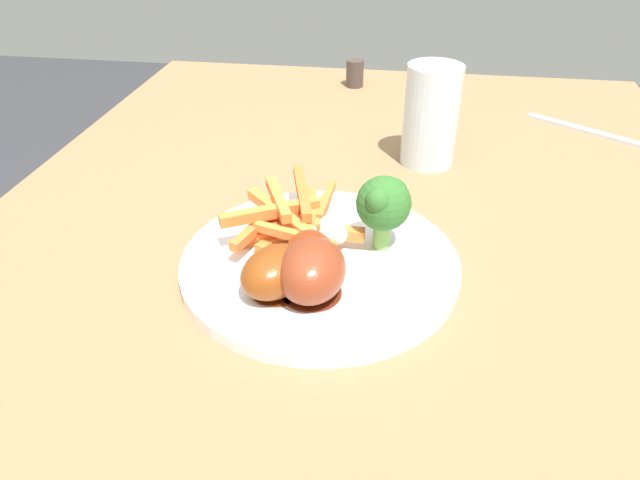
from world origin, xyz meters
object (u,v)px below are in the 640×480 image
object	(u,v)px
broccoli_floret_front	(384,203)
fork	(592,132)
dining_table	(360,333)
chicken_drumstick_near	(281,269)
chicken_drumstick_far	(312,268)
chicken_drumstick_extra	(310,261)
water_glass	(431,116)
pepper_shaker	(355,73)
dinner_plate	(320,263)
carrot_fries_pile	(293,218)

from	to	relation	value
broccoli_floret_front	fork	size ratio (longest dim) A/B	0.39
dining_table	chicken_drumstick_near	world-z (taller)	chicken_drumstick_near
chicken_drumstick_far	chicken_drumstick_extra	world-z (taller)	chicken_drumstick_far
chicken_drumstick_far	fork	distance (m)	0.54
chicken_drumstick_extra	dining_table	bearing A→B (deg)	144.64
water_glass	pepper_shaker	world-z (taller)	water_glass
chicken_drumstick_near	chicken_drumstick_extra	size ratio (longest dim) A/B	0.84
dining_table	broccoli_floret_front	distance (m)	0.16
dinner_plate	water_glass	distance (m)	0.28
chicken_drumstick_near	water_glass	distance (m)	0.33
dining_table	chicken_drumstick_extra	xyz separation A→B (m)	(0.06, -0.04, 0.13)
chicken_drumstick_extra	pepper_shaker	xyz separation A→B (m)	(-0.57, -0.02, -0.01)
dinner_plate	fork	xyz separation A→B (m)	(-0.38, 0.34, -0.00)
dinner_plate	pepper_shaker	world-z (taller)	pepper_shaker
carrot_fries_pile	chicken_drumstick_extra	bearing A→B (deg)	21.61
dinner_plate	chicken_drumstick_far	xyz separation A→B (m)	(0.05, 0.00, 0.03)
water_glass	dining_table	bearing A→B (deg)	-15.04
dinner_plate	carrot_fries_pile	xyz separation A→B (m)	(-0.03, -0.03, 0.03)
dining_table	chicken_drumstick_far	xyz separation A→B (m)	(0.07, -0.04, 0.14)
fork	chicken_drumstick_near	bearing A→B (deg)	-95.88
dining_table	pepper_shaker	xyz separation A→B (m)	(-0.51, -0.06, 0.12)
broccoli_floret_front	chicken_drumstick_near	size ratio (longest dim) A/B	0.61
dining_table	water_glass	xyz separation A→B (m)	(-0.23, 0.06, 0.16)
pepper_shaker	dining_table	bearing A→B (deg)	6.70
dining_table	pepper_shaker	distance (m)	0.53
chicken_drumstick_extra	carrot_fries_pile	bearing A→B (deg)	-158.39
dining_table	dinner_plate	distance (m)	0.11
dinner_plate	chicken_drumstick_far	world-z (taller)	chicken_drumstick_far
broccoli_floret_front	dining_table	bearing A→B (deg)	-67.56
dining_table	chicken_drumstick_far	size ratio (longest dim) A/B	10.05
chicken_drumstick_near	pepper_shaker	xyz separation A→B (m)	(-0.58, 0.01, -0.01)
chicken_drumstick_extra	fork	world-z (taller)	chicken_drumstick_extra
carrot_fries_pile	water_glass	distance (m)	0.26
fork	water_glass	bearing A→B (deg)	-117.07
carrot_fries_pile	water_glass	size ratio (longest dim) A/B	1.10
fork	water_glass	world-z (taller)	water_glass
dining_table	chicken_drumstick_extra	world-z (taller)	chicken_drumstick_extra
dinner_plate	carrot_fries_pile	distance (m)	0.05
chicken_drumstick_extra	dinner_plate	bearing A→B (deg)	175.46
chicken_drumstick_near	broccoli_floret_front	bearing A→B (deg)	133.65
broccoli_floret_front	carrot_fries_pile	size ratio (longest dim) A/B	0.54
water_glass	pepper_shaker	size ratio (longest dim) A/B	2.78
fork	carrot_fries_pile	bearing A→B (deg)	-102.52
broccoli_floret_front	fork	distance (m)	0.45
dinner_plate	water_glass	bearing A→B (deg)	157.93
chicken_drumstick_extra	fork	xyz separation A→B (m)	(-0.42, 0.34, -0.03)
fork	pepper_shaker	xyz separation A→B (m)	(-0.16, -0.36, 0.02)
chicken_drumstick_far	water_glass	world-z (taller)	water_glass
broccoli_floret_front	chicken_drumstick_far	distance (m)	0.10
dinner_plate	carrot_fries_pile	size ratio (longest dim) A/B	1.91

